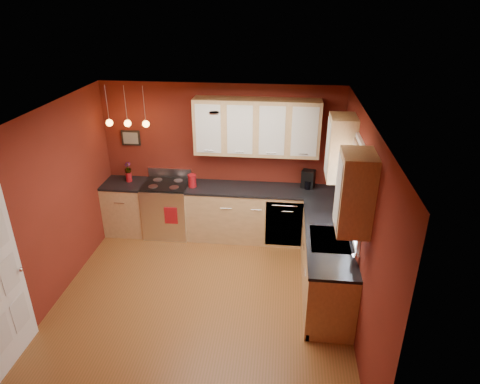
# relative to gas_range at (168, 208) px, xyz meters

# --- Properties ---
(floor) EXTENTS (4.20, 4.20, 0.00)m
(floor) POSITION_rel_gas_range_xyz_m (0.92, -1.80, -0.48)
(floor) COLOR brown
(floor) RESTS_ON ground
(ceiling) EXTENTS (4.00, 4.20, 0.02)m
(ceiling) POSITION_rel_gas_range_xyz_m (0.92, -1.80, 2.12)
(ceiling) COLOR silver
(ceiling) RESTS_ON wall_back
(wall_back) EXTENTS (4.00, 0.02, 2.60)m
(wall_back) POSITION_rel_gas_range_xyz_m (0.92, 0.30, 0.82)
(wall_back) COLOR maroon
(wall_back) RESTS_ON floor
(wall_front) EXTENTS (4.00, 0.02, 2.60)m
(wall_front) POSITION_rel_gas_range_xyz_m (0.92, -3.90, 0.82)
(wall_front) COLOR maroon
(wall_front) RESTS_ON floor
(wall_left) EXTENTS (0.02, 4.20, 2.60)m
(wall_left) POSITION_rel_gas_range_xyz_m (-1.08, -1.80, 0.82)
(wall_left) COLOR maroon
(wall_left) RESTS_ON floor
(wall_right) EXTENTS (0.02, 4.20, 2.60)m
(wall_right) POSITION_rel_gas_range_xyz_m (2.92, -1.80, 0.82)
(wall_right) COLOR maroon
(wall_right) RESTS_ON floor
(base_cabinets_back_left) EXTENTS (0.70, 0.60, 0.90)m
(base_cabinets_back_left) POSITION_rel_gas_range_xyz_m (-0.73, -0.00, -0.03)
(base_cabinets_back_left) COLOR tan
(base_cabinets_back_left) RESTS_ON floor
(base_cabinets_back_right) EXTENTS (2.54, 0.60, 0.90)m
(base_cabinets_back_right) POSITION_rel_gas_range_xyz_m (1.65, -0.00, -0.03)
(base_cabinets_back_right) COLOR tan
(base_cabinets_back_right) RESTS_ON floor
(base_cabinets_right) EXTENTS (0.60, 2.10, 0.90)m
(base_cabinets_right) POSITION_rel_gas_range_xyz_m (2.62, -1.35, -0.03)
(base_cabinets_right) COLOR tan
(base_cabinets_right) RESTS_ON floor
(counter_back_left) EXTENTS (0.70, 0.62, 0.04)m
(counter_back_left) POSITION_rel_gas_range_xyz_m (-0.73, -0.00, 0.44)
(counter_back_left) COLOR black
(counter_back_left) RESTS_ON base_cabinets_back_left
(counter_back_right) EXTENTS (2.54, 0.62, 0.04)m
(counter_back_right) POSITION_rel_gas_range_xyz_m (1.65, -0.00, 0.44)
(counter_back_right) COLOR black
(counter_back_right) RESTS_ON base_cabinets_back_right
(counter_right) EXTENTS (0.62, 2.10, 0.04)m
(counter_right) POSITION_rel_gas_range_xyz_m (2.62, -1.35, 0.44)
(counter_right) COLOR black
(counter_right) RESTS_ON base_cabinets_right
(gas_range) EXTENTS (0.76, 0.64, 1.11)m
(gas_range) POSITION_rel_gas_range_xyz_m (0.00, 0.00, 0.00)
(gas_range) COLOR silver
(gas_range) RESTS_ON floor
(dishwasher_front) EXTENTS (0.60, 0.02, 0.80)m
(dishwasher_front) POSITION_rel_gas_range_xyz_m (2.02, -0.29, -0.03)
(dishwasher_front) COLOR silver
(dishwasher_front) RESTS_ON base_cabinets_back_right
(sink) EXTENTS (0.50, 0.70, 0.33)m
(sink) POSITION_rel_gas_range_xyz_m (2.62, -1.50, 0.43)
(sink) COLOR #9A999F
(sink) RESTS_ON counter_right
(window) EXTENTS (0.06, 1.02, 1.22)m
(window) POSITION_rel_gas_range_xyz_m (2.89, -1.50, 1.21)
(window) COLOR white
(window) RESTS_ON wall_right
(upper_cabinets_back) EXTENTS (2.00, 0.35, 0.90)m
(upper_cabinets_back) POSITION_rel_gas_range_xyz_m (1.52, 0.12, 1.47)
(upper_cabinets_back) COLOR tan
(upper_cabinets_back) RESTS_ON wall_back
(upper_cabinets_right) EXTENTS (0.35, 1.95, 0.90)m
(upper_cabinets_right) POSITION_rel_gas_range_xyz_m (2.75, -1.48, 1.47)
(upper_cabinets_right) COLOR tan
(upper_cabinets_right) RESTS_ON wall_right
(wall_picture) EXTENTS (0.32, 0.03, 0.26)m
(wall_picture) POSITION_rel_gas_range_xyz_m (-0.63, 0.28, 1.17)
(wall_picture) COLOR black
(wall_picture) RESTS_ON wall_back
(pendant_lights) EXTENTS (0.71, 0.11, 0.66)m
(pendant_lights) POSITION_rel_gas_range_xyz_m (-0.53, -0.05, 1.53)
(pendant_lights) COLOR #9A999F
(pendant_lights) RESTS_ON ceiling
(red_canister) EXTENTS (0.14, 0.14, 0.21)m
(red_canister) POSITION_rel_gas_range_xyz_m (0.47, -0.05, 0.57)
(red_canister) COLOR maroon
(red_canister) RESTS_ON counter_back_right
(red_vase) EXTENTS (0.10, 0.10, 0.16)m
(red_vase) POSITION_rel_gas_range_xyz_m (-0.66, 0.06, 0.54)
(red_vase) COLOR maroon
(red_vase) RESTS_ON counter_back_left
(flowers) EXTENTS (0.13, 0.13, 0.20)m
(flowers) POSITION_rel_gas_range_xyz_m (-0.66, 0.06, 0.70)
(flowers) COLOR maroon
(flowers) RESTS_ON red_vase
(coffee_maker) EXTENTS (0.24, 0.24, 0.30)m
(coffee_maker) POSITION_rel_gas_range_xyz_m (2.39, 0.13, 0.60)
(coffee_maker) COLOR black
(coffee_maker) RESTS_ON counter_back_right
(soap_pump) EXTENTS (0.09, 0.09, 0.19)m
(soap_pump) POSITION_rel_gas_range_xyz_m (2.87, -2.05, 0.55)
(soap_pump) COLOR white
(soap_pump) RESTS_ON counter_right
(dish_towel) EXTENTS (0.22, 0.01, 0.30)m
(dish_towel) POSITION_rel_gas_range_xyz_m (0.14, -0.33, 0.04)
(dish_towel) COLOR maroon
(dish_towel) RESTS_ON gas_range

